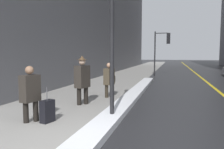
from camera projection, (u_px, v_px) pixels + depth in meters
The scene contains 10 objects.
ground_plane at pixel (78, 145), 4.34m from camera, with size 160.00×160.00×0.00m, color #232326.
sidewalk_slab at pixel (128, 75), 19.27m from camera, with size 4.00×80.00×0.01m.
road_centre_stripe at pixel (201, 77), 17.67m from camera, with size 0.16×80.00×0.00m.
snow_bank_curb at pixel (134, 94), 9.45m from camera, with size 0.62×12.53×0.17m.
lamp_post at pixel (112, 12), 5.77m from camera, with size 0.28×0.28×4.84m.
traffic_light_near at pixel (163, 44), 18.47m from camera, with size 1.31×0.32×3.78m.
pedestrian_in_glasses at pixel (30, 91), 5.71m from camera, with size 0.40×0.54×1.50m.
pedestrian_nearside at pixel (82, 78), 7.74m from camera, with size 0.44×0.60×1.76m.
pedestrian_with_shoulder_bag at pixel (109, 78), 9.10m from camera, with size 0.39×0.71×1.46m.
rolling_suitcase at pixel (47, 111), 5.73m from camera, with size 0.30×0.40×0.95m.
Camera 1 is at (1.79, -3.87, 1.78)m, focal length 35.00 mm.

